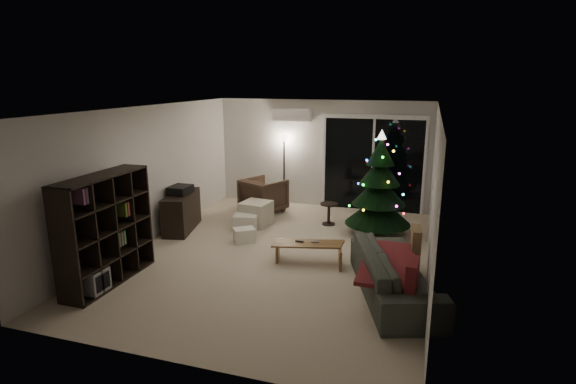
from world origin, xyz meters
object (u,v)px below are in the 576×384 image
bookshelf (94,228)px  armchair (263,195)px  media_cabinet (182,212)px  coffee_table (308,253)px  christmas_tree (379,184)px  sofa (394,273)px

bookshelf → armchair: size_ratio=1.91×
media_cabinet → coffee_table: media_cabinet is taller
coffee_table → christmas_tree: (0.92, 1.76, 0.84)m
sofa → coffee_table: (-1.44, 0.72, -0.15)m
christmas_tree → media_cabinet: bearing=-166.9°
media_cabinet → bookshelf: bearing=-102.9°
armchair → christmas_tree: bearing=-171.0°
sofa → christmas_tree: christmas_tree is taller
bookshelf → coffee_table: (2.86, 1.55, -0.64)m
media_cabinet → coffee_table: 3.00m
christmas_tree → sofa: bearing=-78.3°
coffee_table → christmas_tree: christmas_tree is taller
bookshelf → christmas_tree: (3.79, 3.31, 0.20)m
armchair → coffee_table: armchair is taller
bookshelf → coffee_table: bookshelf is taller
sofa → christmas_tree: size_ratio=1.09×
bookshelf → coffee_table: size_ratio=1.46×
bookshelf → media_cabinet: bookshelf is taller
coffee_table → sofa: bearing=-40.6°
media_cabinet → sofa: media_cabinet is taller
armchair → coffee_table: bearing=149.7°
bookshelf → armchair: bookshelf is taller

